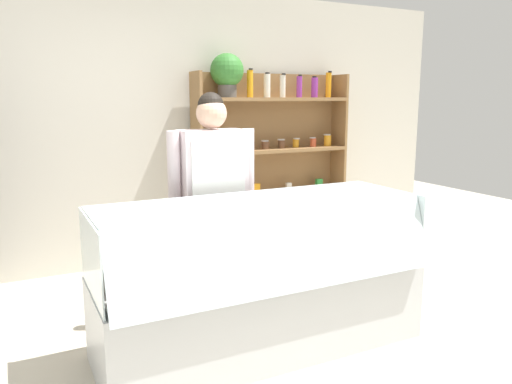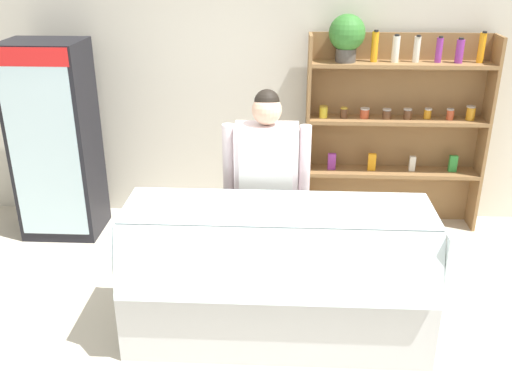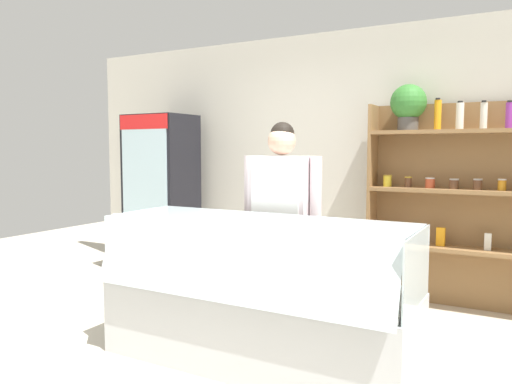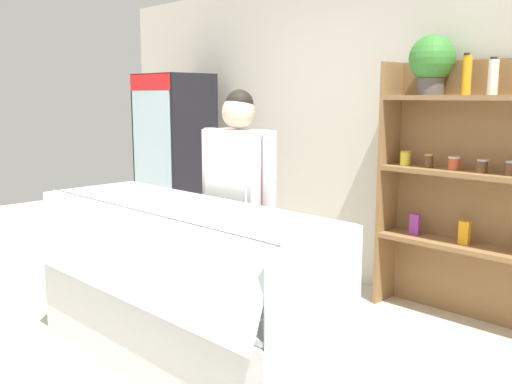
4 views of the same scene
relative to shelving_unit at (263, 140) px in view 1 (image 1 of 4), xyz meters
name	(u,v)px [view 1 (image 1 of 4)]	position (x,y,z in m)	size (l,w,h in m)	color
ground_plane	(259,356)	(-1.07, -2.01, -1.21)	(12.00, 12.00, 0.00)	beige
back_wall	(157,128)	(-1.07, 0.22, 0.14)	(6.80, 0.10, 2.70)	beige
shelving_unit	(263,140)	(0.00, 0.00, 0.00)	(1.72, 0.33, 2.08)	olive
deli_display_case	(260,303)	(-1.01, -1.91, -0.90)	(2.14, 0.81, 1.01)	silver
shop_clerk	(213,187)	(-1.10, -1.34, -0.20)	(0.67, 0.25, 1.69)	#2D2D38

